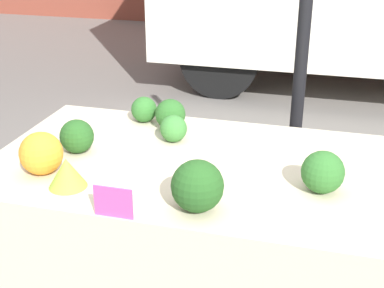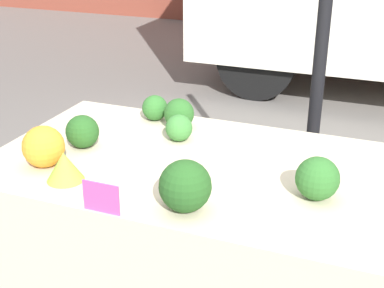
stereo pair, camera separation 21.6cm
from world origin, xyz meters
The scene contains 11 objects.
tent_pole centered at (0.35, 0.92, 1.12)m, with size 0.07×0.07×2.24m.
market_table centered at (0.00, -0.07, 0.80)m, with size 1.66×0.99×0.91m.
orange_cauliflower centered at (-0.54, -0.25, 1.00)m, with size 0.17×0.17×0.17m.
romanesco_head centered at (-0.39, -0.33, 0.97)m, with size 0.14×0.14×0.11m.
broccoli_head_0 centered at (0.52, -0.12, 0.99)m, with size 0.16×0.16×0.16m.
broccoli_head_1 centered at (-0.14, 0.19, 0.97)m, with size 0.12×0.12×0.12m.
broccoli_head_2 centered at (-0.50, -0.03, 0.99)m, with size 0.14×0.14×0.14m.
broccoli_head_3 centered at (0.12, -0.36, 1.00)m, with size 0.18×0.18×0.18m.
broccoli_head_4 centered at (-0.34, 0.38, 0.98)m, with size 0.12×0.12×0.12m.
broccoli_head_5 centered at (-0.19, 0.33, 0.98)m, with size 0.14×0.14×0.14m.
price_sign centered at (-0.14, -0.48, 0.97)m, with size 0.14×0.01×0.11m.
Camera 1 is at (0.52, -1.91, 1.86)m, focal length 50.00 mm.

